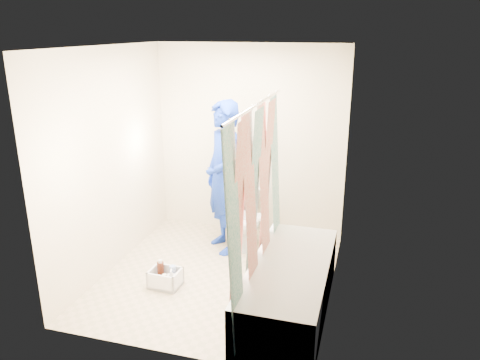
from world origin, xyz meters
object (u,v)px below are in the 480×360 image
(plumber, at_px, (224,178))
(cleaning_caddy, at_px, (166,279))
(bathtub, at_px, (289,286))
(toilet, at_px, (246,218))

(plumber, bearing_deg, cleaning_caddy, -58.17)
(bathtub, height_order, toilet, toilet)
(bathtub, relative_size, plumber, 0.97)
(toilet, xyz_separation_m, cleaning_caddy, (-0.53, -1.21, -0.25))
(bathtub, relative_size, toilet, 2.58)
(bathtub, bearing_deg, cleaning_caddy, 176.22)
(bathtub, xyz_separation_m, toilet, (-0.77, 1.30, 0.07))
(toilet, bearing_deg, cleaning_caddy, -133.79)
(toilet, height_order, plumber, plumber)
(plumber, bearing_deg, toilet, 91.43)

